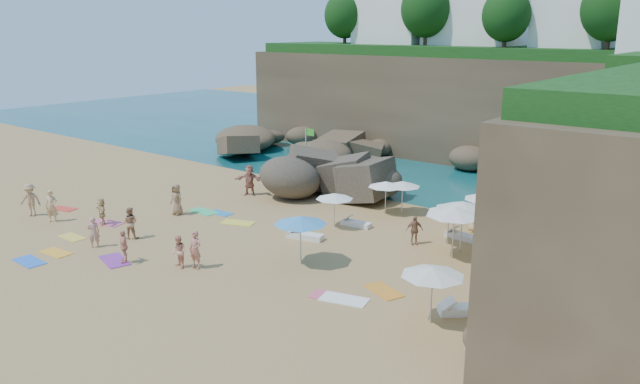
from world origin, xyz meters
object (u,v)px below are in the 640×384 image
Objects in this scene: parasol_0 at (386,184)px; person_stand_4 at (474,216)px; person_stand_0 at (51,206)px; person_stand_1 at (130,223)px; flag_pole at (307,148)px; lounger_0 at (356,224)px; person_stand_2 at (377,180)px; rock_outcrop at (326,194)px; person_stand_6 at (94,232)px; parasol_1 at (486,196)px; person_stand_3 at (414,230)px; person_stand_5 at (249,180)px; parasol_2 at (403,184)px.

person_stand_4 is at bearing 2.02° from parasol_0.
parasol_0 is 18.27m from person_stand_0.
person_stand_0 is 1.08× the size of person_stand_1.
person_stand_0 is at bearing -111.01° from flag_pole.
person_stand_2 is at bearing 108.79° from lounger_0.
rock_outcrop is 14.93m from person_stand_6.
parasol_1 is 1.35× the size of lounger_0.
person_stand_6 reaches higher than person_stand_3.
person_stand_5 reaches higher than person_stand_2.
lounger_0 is at bearing -100.72° from parasol_2.
flag_pole reaches higher than lounger_0.
lounger_0 is 8.99m from person_stand_5.
person_stand_1 is at bearing -90.09° from flag_pole.
person_stand_5 is at bearing -106.60° from flag_pole.
flag_pole is at bearing -124.64° from person_stand_1.
parasol_0 is 1.21× the size of lounger_0.
parasol_1 is 1.14× the size of person_stand_5.
person_stand_3 is at bearing -14.66° from person_stand_0.
person_stand_3 is 3.87m from person_stand_4.
person_stand_1 is at bearing -124.46° from parasol_2.
person_stand_3 is 15.41m from person_stand_6.
person_stand_6 is at bearing -51.50° from person_stand_0.
parasol_0 reaches higher than person_stand_4.
rock_outcrop is at bearing -132.68° from person_stand_4.
person_stand_1 is 0.87× the size of person_stand_2.
person_stand_5 reaches higher than person_stand_1.
lounger_0 is 16.47m from person_stand_0.
person_stand_4 reaches higher than person_stand_1.
person_stand_6 is (-8.61, -13.99, -0.97)m from parasol_2.
flag_pole is 1.96× the size of parasol_0.
person_stand_3 reaches higher than lounger_0.
person_stand_0 is (-13.31, -12.49, -0.86)m from parasol_0.
parasol_2 is 4.34m from person_stand_2.
parasol_2 is at bearing -6.51° from rock_outcrop.
rock_outcrop is 3.81× the size of person_stand_2.
lounger_0 is 11.57m from person_stand_1.
person_stand_2 is 8.56m from person_stand_4.
person_stand_0 is 5.75m from person_stand_1.
parasol_2 reaches higher than person_stand_1.
lounger_0 is 6.12m from person_stand_4.
rock_outcrop is at bearing 165.82° from parasol_0.
flag_pole is 2.70× the size of person_stand_3.
parasol_1 is at bearing 4.48° from parasol_0.
rock_outcrop is 10.69m from person_stand_4.
parasol_1 is 1.11× the size of parasol_2.
person_stand_0 is at bearing -136.83° from parasol_0.
person_stand_6 is (-13.21, -13.52, -0.10)m from person_stand_4.
rock_outcrop is 5.75m from parasol_0.
flag_pole is 2.57× the size of person_stand_6.
person_stand_4 is (5.28, 0.19, -0.88)m from parasol_0.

